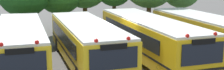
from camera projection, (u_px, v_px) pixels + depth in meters
ground_plane at (119, 61)px, 17.86m from camera, size 160.00×160.00×0.00m
school_bus_0 at (21, 44)px, 16.26m from camera, size 2.52×10.10×2.55m
school_bus_1 at (86, 41)px, 17.13m from camera, size 2.86×10.33×2.51m
school_bus_2 at (149, 37)px, 18.11m from camera, size 2.90×11.22×2.60m
school_bus_3 at (204, 33)px, 19.06m from camera, size 2.77×10.10×2.59m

